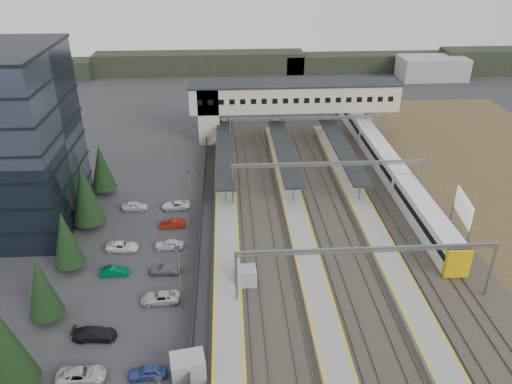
{
  "coord_description": "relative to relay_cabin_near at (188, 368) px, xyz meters",
  "views": [
    {
      "loc": [
        -2.51,
        -50.99,
        36.59
      ],
      "look_at": [
        1.28,
        11.35,
        4.0
      ],
      "focal_mm": 35.0,
      "sensor_mm": 36.0,
      "label": 1
    }
  ],
  "objects": [
    {
      "name": "treeline_far",
      "position": [
        30.52,
        110.04,
        1.66
      ],
      "size": [
        170.0,
        19.0,
        7.0
      ],
      "color": "black",
      "rests_on": "ground"
    },
    {
      "name": "gantries",
      "position": [
        18.71,
        20.77,
        4.71
      ],
      "size": [
        28.4,
        62.28,
        7.17
      ],
      "color": "slate",
      "rests_on": "ground"
    },
    {
      "name": "relay_cabin_near",
      "position": [
        0.0,
        0.0,
        0.0
      ],
      "size": [
        3.43,
        2.77,
        2.58
      ],
      "color": "gray",
      "rests_on": "ground"
    },
    {
      "name": "relay_cabin_far",
      "position": [
        5.82,
        13.46,
        -0.15
      ],
      "size": [
        2.6,
        2.21,
        2.28
      ],
      "color": "gray",
      "rests_on": "ground"
    },
    {
      "name": "car_park",
      "position": [
        -6.63,
        10.05,
        -0.69
      ],
      "size": [
        10.47,
        44.52,
        1.29
      ],
      "color": "silver",
      "rests_on": "ground"
    },
    {
      "name": "conifer_row",
      "position": [
        -15.29,
        13.9,
        3.55
      ],
      "size": [
        4.42,
        49.82,
        9.5
      ],
      "color": "black",
      "rests_on": "ground"
    },
    {
      "name": "fence",
      "position": [
        0.21,
        22.77,
        -0.29
      ],
      "size": [
        0.08,
        90.0,
        2.0
      ],
      "color": "#26282B",
      "rests_on": "ground"
    },
    {
      "name": "canopies",
      "position": [
        13.71,
        44.77,
        2.63
      ],
      "size": [
        23.1,
        30.0,
        3.28
      ],
      "color": "black",
      "rests_on": "ground"
    },
    {
      "name": "train",
      "position": [
        30.71,
        43.58,
        0.83
      ],
      "size": [
        2.96,
        61.85,
        3.73
      ],
      "color": "silver",
      "rests_on": "ground"
    },
    {
      "name": "footbridge",
      "position": [
        14.42,
        59.77,
        6.64
      ],
      "size": [
        40.4,
        6.4,
        11.2
      ],
      "color": "#AFA68A",
      "rests_on": "ground"
    },
    {
      "name": "lampposts",
      "position": [
        -1.29,
        19.02,
        3.05
      ],
      "size": [
        0.5,
        53.25,
        8.07
      ],
      "color": "slate",
      "rests_on": "ground"
    },
    {
      "name": "billboard",
      "position": [
        35.31,
        22.82,
        2.61
      ],
      "size": [
        0.97,
        6.59,
        5.74
      ],
      "color": "slate",
      "rests_on": "ground"
    },
    {
      "name": "rail_corridor",
      "position": [
        16.05,
        22.77,
        -1.0
      ],
      "size": [
        34.0,
        90.0,
        0.92
      ],
      "color": "#322D26",
      "rests_on": "ground"
    },
    {
      "name": "ground",
      "position": [
        6.71,
        17.77,
        -1.29
      ],
      "size": [
        220.0,
        220.0,
        0.0
      ],
      "primitive_type": "plane",
      "color": "#2B2B2D",
      "rests_on": "ground"
    }
  ]
}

